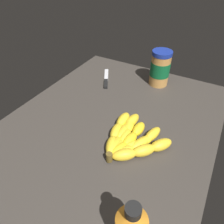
% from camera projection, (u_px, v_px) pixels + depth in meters
% --- Properties ---
extents(ground_plane, '(0.93, 0.72, 0.04)m').
position_uv_depth(ground_plane, '(110.00, 126.00, 0.79)').
color(ground_plane, '#38332D').
extents(banana_bunch, '(0.23, 0.21, 0.04)m').
position_uv_depth(banana_bunch, '(129.00, 139.00, 0.69)').
color(banana_bunch, yellow).
rests_on(banana_bunch, ground_plane).
extents(peanut_butter_jar, '(0.09, 0.09, 0.16)m').
position_uv_depth(peanut_butter_jar, '(160.00, 68.00, 0.94)').
color(peanut_butter_jar, '#BF8442').
rests_on(peanut_butter_jar, ground_plane).
extents(butter_knife, '(0.17, 0.10, 0.01)m').
position_uv_depth(butter_knife, '(106.00, 80.00, 1.01)').
color(butter_knife, silver).
rests_on(butter_knife, ground_plane).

